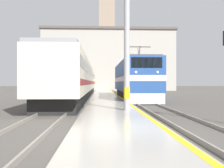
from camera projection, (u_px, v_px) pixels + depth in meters
ground_plane at (104, 94)px, 37.79m from camera, size 200.00×200.00×0.00m
platform at (105, 95)px, 32.80m from camera, size 3.03×140.00×0.27m
rail_track_near at (127, 96)px, 32.93m from camera, size 2.83×140.00×0.16m
rail_track_far at (81, 96)px, 32.66m from camera, size 2.84×140.00×0.16m
locomotive_train at (134, 80)px, 26.68m from camera, size 2.92×15.14×4.86m
passenger_train at (80, 80)px, 31.93m from camera, size 2.92×39.35×3.79m
catenary_mast at (128, 27)px, 13.40m from camera, size 2.37×0.32×8.70m
clock_tower at (107, 26)px, 66.87m from camera, size 4.93×4.93×30.57m
station_building at (108, 60)px, 59.61m from camera, size 29.20×9.89×13.53m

